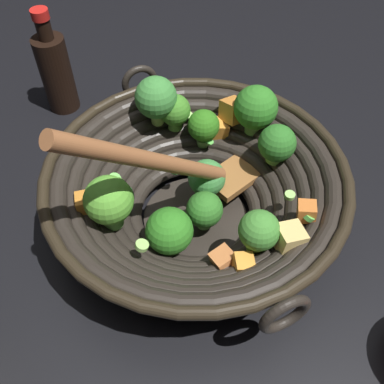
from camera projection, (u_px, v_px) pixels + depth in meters
name	position (u px, v px, depth m)	size (l,w,h in m)	color
ground_plane	(195.00, 221.00, 0.58)	(4.00, 4.00, 0.00)	black
wok	(196.00, 186.00, 0.53)	(0.37, 0.37, 0.25)	black
soy_sauce_bottle	(56.00, 71.00, 0.69)	(0.05, 0.05, 0.17)	black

